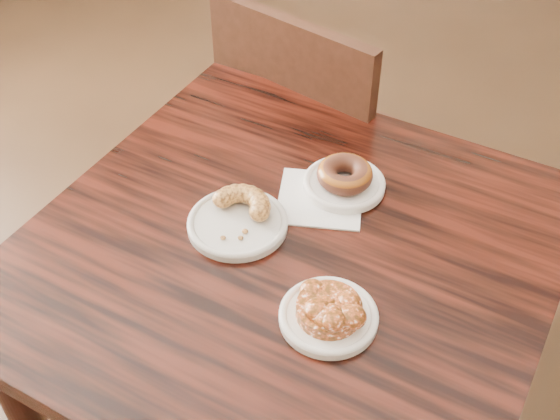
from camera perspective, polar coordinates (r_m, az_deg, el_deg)
The scene contains 10 objects.
floor at distance 1.84m, azimuth 8.49°, elevation -16.12°, with size 5.00×5.00×0.00m, color black.
cafe_table at distance 1.43m, azimuth 0.56°, elevation -13.37°, with size 0.82×0.82×0.75m, color black.
chair_far at distance 1.80m, azimuth 4.34°, elevation 4.68°, with size 0.45×0.45×0.90m, color black, non-canonical shape.
napkin at distance 1.22m, azimuth 3.28°, elevation 0.94°, with size 0.14×0.14×0.00m, color white.
plate_donut at distance 1.24m, azimuth 5.22°, elevation 2.10°, with size 0.14×0.14×0.01m, color white.
plate_cruller at distance 1.17m, azimuth -3.46°, elevation -1.12°, with size 0.17×0.17×0.01m, color silver.
plate_fritter at distance 1.04m, azimuth 3.96°, elevation -8.65°, with size 0.15×0.15×0.01m, color white.
glazed_donut at distance 1.22m, azimuth 5.29°, elevation 2.92°, with size 0.10×0.10×0.03m, color brown.
apple_fritter at distance 1.02m, azimuth 4.01°, elevation -7.89°, with size 0.14×0.14×0.03m, color #3F2006, non-canonical shape.
cruller_fragment at distance 1.15m, azimuth -3.51°, elevation -0.34°, with size 0.12×0.12×0.03m, color #5A3012, non-canonical shape.
Camera 1 is at (0.19, -0.94, 1.57)m, focal length 45.00 mm.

